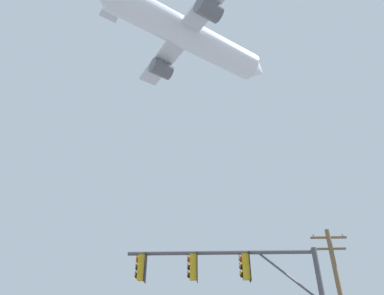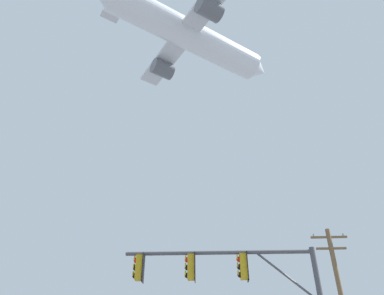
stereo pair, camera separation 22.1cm
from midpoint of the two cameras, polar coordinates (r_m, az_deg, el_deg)
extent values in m
cylinder|color=#4C4C51|center=(13.89, 4.14, -16.65)|extent=(7.03, 0.22, 0.15)
cylinder|color=#4C4C51|center=(13.99, 15.05, -19.60)|extent=(2.16, 0.10, 1.85)
cube|color=gold|center=(13.98, -8.64, -18.71)|extent=(0.26, 0.32, 0.90)
cylinder|color=gold|center=(14.10, -8.46, -16.70)|extent=(0.05, 0.05, 0.12)
cube|color=black|center=(13.96, -8.04, -18.73)|extent=(0.03, 0.46, 1.04)
sphere|color=red|center=(14.07, -9.15, -17.62)|extent=(0.20, 0.20, 0.20)
cylinder|color=gold|center=(14.10, -9.40, -17.37)|extent=(0.04, 0.21, 0.21)
sphere|color=black|center=(14.01, -9.25, -18.72)|extent=(0.20, 0.20, 0.20)
cylinder|color=gold|center=(14.03, -9.51, -18.48)|extent=(0.04, 0.21, 0.21)
sphere|color=black|center=(13.95, -9.36, -19.84)|extent=(0.20, 0.20, 0.20)
cylinder|color=gold|center=(13.97, -9.61, -19.59)|extent=(0.04, 0.21, 0.21)
cube|color=gold|center=(13.77, -0.25, -18.84)|extent=(0.26, 0.32, 0.90)
cylinder|color=gold|center=(13.89, -0.24, -16.79)|extent=(0.05, 0.05, 0.12)
cube|color=black|center=(13.76, 0.37, -18.84)|extent=(0.03, 0.46, 1.04)
sphere|color=red|center=(13.84, -0.88, -17.76)|extent=(0.20, 0.20, 0.20)
cylinder|color=gold|center=(13.86, -1.16, -17.52)|extent=(0.04, 0.21, 0.21)
sphere|color=black|center=(13.77, -0.89, -18.88)|extent=(0.20, 0.20, 0.20)
cylinder|color=gold|center=(13.79, -1.17, -18.64)|extent=(0.04, 0.21, 0.21)
sphere|color=black|center=(13.71, -0.90, -20.02)|extent=(0.20, 0.20, 0.20)
cylinder|color=gold|center=(13.73, -1.18, -19.78)|extent=(0.04, 0.21, 0.21)
cube|color=gold|center=(13.83, 8.23, -18.59)|extent=(0.26, 0.32, 0.90)
cylinder|color=gold|center=(13.95, 8.06, -16.56)|extent=(0.05, 0.05, 0.12)
cube|color=black|center=(13.84, 8.83, -18.56)|extent=(0.03, 0.46, 1.04)
sphere|color=red|center=(13.88, 7.51, -17.54)|extent=(0.20, 0.20, 0.20)
cylinder|color=gold|center=(13.89, 7.22, -17.31)|extent=(0.04, 0.21, 0.21)
sphere|color=black|center=(13.81, 7.60, -18.66)|extent=(0.20, 0.20, 0.20)
cylinder|color=gold|center=(13.82, 7.30, -18.44)|extent=(0.04, 0.21, 0.21)
sphere|color=black|center=(13.75, 7.69, -19.80)|extent=(0.20, 0.20, 0.20)
cylinder|color=gold|center=(13.76, 7.38, -19.57)|extent=(0.04, 0.21, 0.21)
cube|color=brown|center=(24.03, 20.99, -13.48)|extent=(2.20, 0.12, 0.12)
cube|color=brown|center=(23.84, 21.32, -15.06)|extent=(1.80, 0.12, 0.12)
cylinder|color=gray|center=(23.81, 18.83, -13.41)|extent=(0.10, 0.10, 0.18)
cylinder|color=gray|center=(24.35, 23.00, -12.99)|extent=(0.10, 0.10, 0.18)
cylinder|color=white|center=(53.37, -0.95, 17.84)|extent=(21.90, 17.40, 4.25)
cone|color=white|center=(59.19, 10.26, 12.21)|extent=(4.73, 4.98, 4.04)
cube|color=silver|center=(52.66, -1.60, 17.69)|extent=(15.54, 20.04, 0.48)
cylinder|color=#595B60|center=(55.53, -5.12, 12.59)|extent=(3.98, 3.80, 2.39)
cylinder|color=#595B60|center=(48.39, 2.60, 21.49)|extent=(3.98, 3.80, 2.39)
camera|label=1|loc=(0.11, -90.25, 0.15)|focal=32.90mm
camera|label=2|loc=(0.11, 89.75, -0.15)|focal=32.90mm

